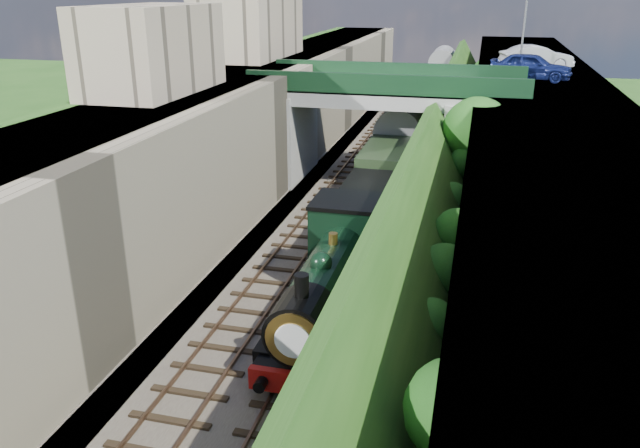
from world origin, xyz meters
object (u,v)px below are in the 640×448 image
(car_blue, at_px, (531,66))
(car_silver, at_px, (536,57))
(lamppost, at_px, (525,22))
(tree, at_px, (479,134))
(tender, at_px, (368,219))
(locomotive, at_px, (332,281))
(road_bridge, at_px, (396,121))

(car_blue, bearing_deg, car_silver, 3.62)
(lamppost, height_order, car_blue, lamppost)
(tree, relative_size, tender, 1.10)
(car_silver, distance_m, locomotive, 29.98)
(lamppost, height_order, car_silver, lamppost)
(locomotive, height_order, tender, locomotive)
(lamppost, distance_m, car_blue, 3.88)
(lamppost, height_order, locomotive, lamppost)
(locomotive, bearing_deg, lamppost, 74.38)
(tender, bearing_deg, tree, 50.71)
(car_blue, height_order, car_silver, car_blue)
(tree, distance_m, lamppost, 13.29)
(locomotive, bearing_deg, car_silver, 73.77)
(lamppost, bearing_deg, car_blue, -81.07)
(locomotive, bearing_deg, car_blue, 71.35)
(road_bridge, distance_m, tender, 10.96)
(tree, distance_m, locomotive, 14.21)
(tree, relative_size, car_silver, 1.33)
(car_silver, bearing_deg, tender, 143.00)
(road_bridge, relative_size, tender, 2.67)
(road_bridge, xyz_separation_m, car_silver, (8.51, 10.32, 2.99))
(tree, relative_size, lamppost, 1.10)
(tree, xyz_separation_m, locomotive, (-4.71, -13.12, -2.75))
(car_silver, distance_m, tender, 23.21)
(lamppost, height_order, tender, lamppost)
(road_bridge, distance_m, lamppost, 11.64)
(tender, bearing_deg, lamppost, 68.46)
(tree, height_order, car_silver, car_silver)
(lamppost, bearing_deg, tree, -100.95)
(lamppost, bearing_deg, road_bridge, -135.45)
(locomotive, bearing_deg, road_bridge, 90.81)
(tree, height_order, locomotive, tree)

